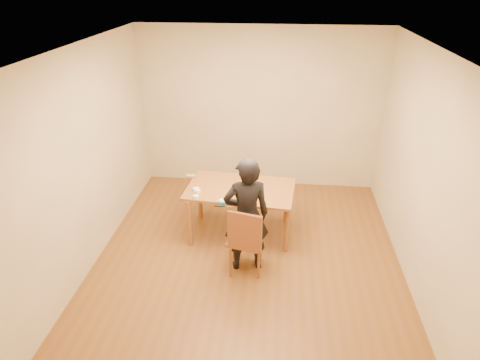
# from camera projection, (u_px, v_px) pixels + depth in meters

# --- Properties ---
(room_shell) EXTENTS (4.00, 4.50, 2.70)m
(room_shell) POSITION_uv_depth(u_px,v_px,m) (251.00, 158.00, 4.99)
(room_shell) COLOR brown
(room_shell) RESTS_ON ground
(dining_table) EXTENTS (1.53, 0.99, 0.04)m
(dining_table) POSITION_uv_depth(u_px,v_px,m) (240.00, 189.00, 5.55)
(dining_table) COLOR brown
(dining_table) RESTS_ON floor
(dining_chair) EXTENTS (0.49, 0.49, 0.04)m
(dining_chair) POSITION_uv_depth(u_px,v_px,m) (246.00, 240.00, 4.98)
(dining_chair) COLOR brown
(dining_chair) RESTS_ON floor
(cake_plate) EXTENTS (0.29, 0.29, 0.02)m
(cake_plate) POSITION_uv_depth(u_px,v_px,m) (247.00, 188.00, 5.52)
(cake_plate) COLOR red
(cake_plate) RESTS_ON dining_table
(cake) EXTENTS (0.20, 0.20, 0.06)m
(cake) POSITION_uv_depth(u_px,v_px,m) (247.00, 185.00, 5.50)
(cake) COLOR white
(cake) RESTS_ON cake_plate
(frosting_dome) EXTENTS (0.19, 0.19, 0.03)m
(frosting_dome) POSITION_uv_depth(u_px,v_px,m) (247.00, 182.00, 5.48)
(frosting_dome) COLOR white
(frosting_dome) RESTS_ON cake
(frosting_tub) EXTENTS (0.08, 0.08, 0.08)m
(frosting_tub) POSITION_uv_depth(u_px,v_px,m) (222.00, 203.00, 5.12)
(frosting_tub) COLOR white
(frosting_tub) RESTS_ON dining_table
(frosting_lid) EXTENTS (0.09, 0.09, 0.01)m
(frosting_lid) POSITION_uv_depth(u_px,v_px,m) (222.00, 202.00, 5.20)
(frosting_lid) COLOR #18389E
(frosting_lid) RESTS_ON dining_table
(frosting_dollop) EXTENTS (0.04, 0.04, 0.02)m
(frosting_dollop) POSITION_uv_depth(u_px,v_px,m) (222.00, 201.00, 5.20)
(frosting_dollop) COLOR white
(frosting_dollop) RESTS_ON frosting_lid
(ramekin_green) EXTENTS (0.08, 0.08, 0.04)m
(ramekin_green) POSITION_uv_depth(u_px,v_px,m) (196.00, 197.00, 5.29)
(ramekin_green) COLOR white
(ramekin_green) RESTS_ON dining_table
(ramekin_yellow) EXTENTS (0.09, 0.09, 0.04)m
(ramekin_yellow) POSITION_uv_depth(u_px,v_px,m) (196.00, 190.00, 5.46)
(ramekin_yellow) COLOR white
(ramekin_yellow) RESTS_ON dining_table
(ramekin_multi) EXTENTS (0.08, 0.08, 0.04)m
(ramekin_multi) POSITION_uv_depth(u_px,v_px,m) (198.00, 191.00, 5.43)
(ramekin_multi) COLOR white
(ramekin_multi) RESTS_ON dining_table
(candy_box_pink) EXTENTS (0.12, 0.07, 0.02)m
(candy_box_pink) POSITION_uv_depth(u_px,v_px,m) (191.00, 177.00, 5.82)
(candy_box_pink) COLOR #F13890
(candy_box_pink) RESTS_ON dining_table
(candy_box_green) EXTENTS (0.13, 0.07, 0.02)m
(candy_box_green) POSITION_uv_depth(u_px,v_px,m) (191.00, 176.00, 5.81)
(candy_box_green) COLOR green
(candy_box_green) RESTS_ON candy_box_pink
(spatula) EXTENTS (0.15, 0.02, 0.01)m
(spatula) POSITION_uv_depth(u_px,v_px,m) (220.00, 206.00, 5.11)
(spatula) COLOR black
(spatula) RESTS_ON dining_table
(person) EXTENTS (0.63, 0.49, 1.54)m
(person) POSITION_uv_depth(u_px,v_px,m) (246.00, 216.00, 4.87)
(person) COLOR black
(person) RESTS_ON floor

